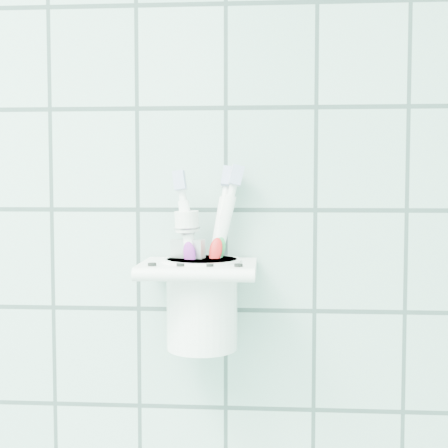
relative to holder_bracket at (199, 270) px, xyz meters
name	(u,v)px	position (x,y,z in m)	size (l,w,h in m)	color
holder_bracket	(199,270)	(0.00, 0.00, 0.00)	(0.12, 0.10, 0.04)	white
cup	(202,300)	(0.00, 0.00, -0.03)	(0.08, 0.08, 0.10)	white
toothbrush_pink	(202,255)	(0.00, -0.01, 0.02)	(0.03, 0.03, 0.18)	white
toothbrush_blue	(201,251)	(0.00, -0.02, 0.02)	(0.03, 0.06, 0.19)	white
toothbrush_orange	(197,249)	(0.00, 0.01, 0.02)	(0.05, 0.03, 0.19)	white
toothpaste_tube	(191,265)	(-0.01, 0.01, 0.00)	(0.04, 0.04, 0.14)	silver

